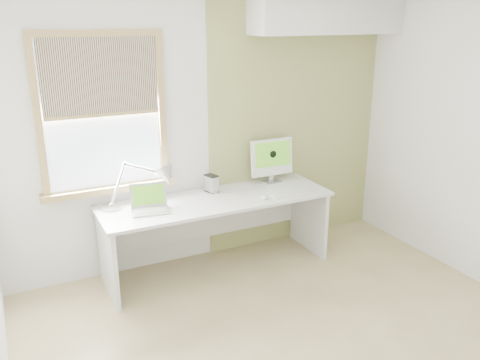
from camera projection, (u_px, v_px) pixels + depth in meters
room at (309, 181)px, 3.39m from camera, size 4.04×3.54×2.64m
accent_wall at (296, 122)px, 5.29m from camera, size 2.00×0.02×2.60m
soffit at (326, 12)px, 4.89m from camera, size 1.60×0.40×0.42m
window at (103, 115)px, 4.35m from camera, size 1.20×0.14×1.42m
desk at (214, 216)px, 4.82m from camera, size 2.20×0.70×0.73m
desk_lamp at (156, 180)px, 4.55m from camera, size 0.73×0.29×0.42m
laptop at (150, 204)px, 4.42m from camera, size 0.36×0.31×0.23m
phone_dock at (214, 189)px, 4.85m from camera, size 0.09×0.09×0.14m
external_drive at (211, 183)px, 4.87m from camera, size 0.12×0.15×0.17m
imac at (272, 158)px, 5.12m from camera, size 0.46×0.15×0.45m
keyboard at (293, 194)px, 4.80m from camera, size 0.43×0.15×0.02m
mouse at (264, 197)px, 4.70m from camera, size 0.09×0.12×0.03m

